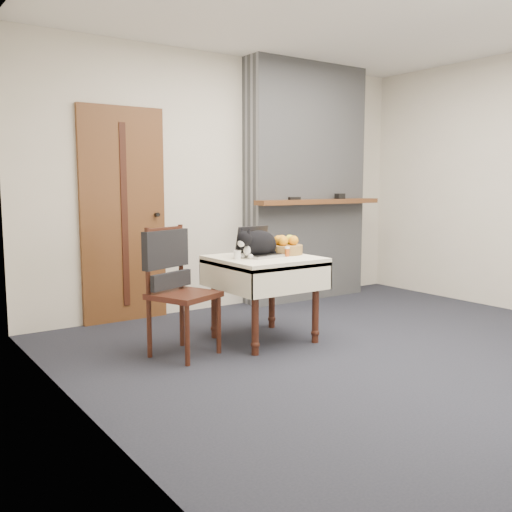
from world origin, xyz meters
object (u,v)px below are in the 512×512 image
at_px(side_table, 264,270).
at_px(laptop, 259,249).
at_px(door, 123,215).
at_px(fruit_basket, 286,247).
at_px(pill_bottle, 287,251).
at_px(cream_jar, 237,255).
at_px(cat, 258,244).
at_px(chair, 174,273).

xyz_separation_m(side_table, laptop, (-0.02, 0.06, 0.17)).
relative_size(side_table, laptop, 2.11).
distance_m(door, laptop, 1.44).
bearing_deg(laptop, door, 108.97).
distance_m(laptop, fruit_basket, 0.27).
height_order(pill_bottle, fruit_basket, fruit_basket).
height_order(door, cream_jar, door).
distance_m(door, cream_jar, 1.40).
distance_m(laptop, cat, 0.06).
height_order(pill_bottle, chair, chair).
xyz_separation_m(fruit_basket, chair, (-1.03, 0.06, -0.14)).
distance_m(cat, chair, 0.77).
bearing_deg(laptop, cat, -134.13).
bearing_deg(cream_jar, side_table, -1.77).
xyz_separation_m(door, cream_jar, (0.41, -1.31, -0.27)).
xyz_separation_m(side_table, cat, (-0.04, 0.03, 0.22)).
height_order(cream_jar, pill_bottle, pill_bottle).
relative_size(fruit_basket, chair, 0.29).
bearing_deg(laptop, fruit_basket, -12.50).
bearing_deg(fruit_basket, cream_jar, -176.83).
xyz_separation_m(laptop, cream_jar, (-0.24, -0.05, -0.03)).
distance_m(fruit_basket, chair, 1.04).
bearing_deg(fruit_basket, laptop, 175.97).
relative_size(cat, pill_bottle, 6.46).
height_order(door, chair, door).
relative_size(laptop, cream_jar, 5.29).
relative_size(cream_jar, fruit_basket, 0.25).
bearing_deg(chair, cream_jar, -31.23).
xyz_separation_m(pill_bottle, fruit_basket, (0.09, 0.13, 0.02)).
bearing_deg(door, chair, -94.87).
relative_size(door, fruit_basket, 7.11).
distance_m(side_table, laptop, 0.18).
xyz_separation_m(door, side_table, (0.67, -1.32, -0.41)).
relative_size(side_table, chair, 0.80).
xyz_separation_m(door, chair, (-0.10, -1.22, -0.38)).
distance_m(door, fruit_basket, 1.60).
relative_size(pill_bottle, fruit_basket, 0.29).
height_order(laptop, pill_bottle, laptop).
height_order(side_table, laptop, laptop).
relative_size(door, side_table, 2.56).
bearing_deg(door, cat, -63.68).
xyz_separation_m(side_table, fruit_basket, (0.25, 0.04, 0.18)).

